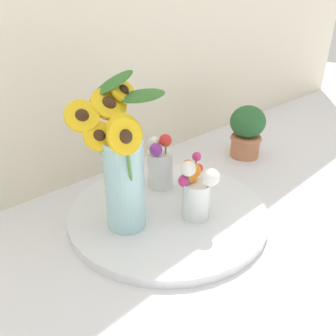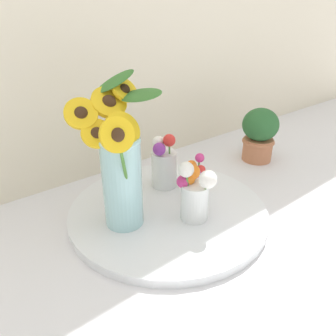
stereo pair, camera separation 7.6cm
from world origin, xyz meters
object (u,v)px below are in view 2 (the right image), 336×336
mason_jar_sunflowers (120,166)px  vase_small_center (194,192)px  vase_small_back (164,164)px  potted_plant (259,133)px  vase_bulb_right (197,180)px  serving_tray (168,211)px

mason_jar_sunflowers → vase_small_center: size_ratio=2.29×
vase_small_center → mason_jar_sunflowers: bearing=145.7°
vase_small_back → vase_small_center: bearing=-103.6°
vase_small_center → potted_plant: potted_plant is taller
vase_bulb_right → potted_plant: bearing=11.7°
mason_jar_sunflowers → serving_tray: bearing=-9.6°
vase_bulb_right → vase_small_back: 0.11m
serving_tray → vase_small_center: (0.02, -0.08, 0.09)m
serving_tray → vase_small_back: 0.14m
mason_jar_sunflowers → vase_small_back: bearing=22.5°
mason_jar_sunflowers → potted_plant: 0.61m
vase_small_back → potted_plant: 0.41m
potted_plant → serving_tray: bearing=-171.0°
mason_jar_sunflowers → vase_bulb_right: 0.25m
mason_jar_sunflowers → vase_small_back: 0.22m
serving_tray → vase_bulb_right: vase_bulb_right is taller
mason_jar_sunflowers → potted_plant: (0.60, 0.05, -0.08)m
potted_plant → vase_bulb_right: bearing=-168.3°
serving_tray → vase_small_back: size_ratio=3.11×
serving_tray → potted_plant: (0.48, 0.08, 0.09)m
mason_jar_sunflowers → vase_small_center: 0.19m
vase_small_back → potted_plant: (0.41, -0.02, 0.01)m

